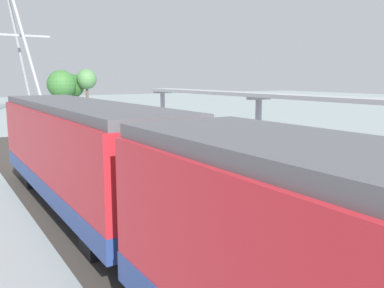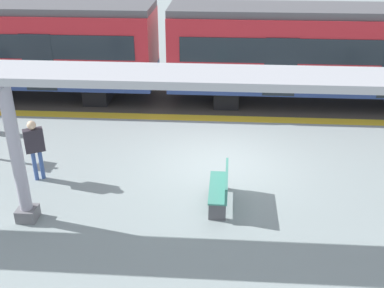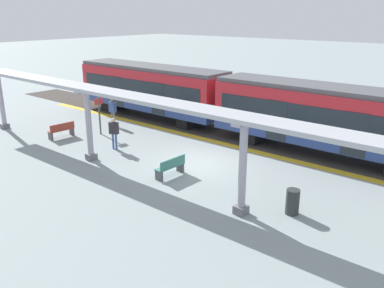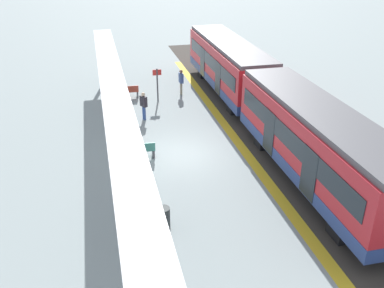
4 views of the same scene
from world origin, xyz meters
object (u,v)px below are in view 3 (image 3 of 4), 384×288
at_px(train_near_carriage, 151,90).
at_px(passenger_by_the_benches, 114,130).
at_px(platform_info_sign, 99,112).
at_px(passenger_waiting_near_edge, 113,109).
at_px(trash_bin, 292,202).
at_px(canopy_pillar_nearest, 1,101).
at_px(train_far_carriage, 325,119).
at_px(canopy_pillar_second, 89,125).
at_px(bench_mid_platform, 171,167).
at_px(canopy_pillar_third, 243,168).
at_px(bench_near_end, 62,130).

relative_size(train_near_carriage, passenger_by_the_benches, 6.95).
relative_size(platform_info_sign, passenger_waiting_near_edge, 1.27).
height_order(train_near_carriage, trash_bin, train_near_carriage).
bearing_deg(train_near_carriage, passenger_waiting_near_edge, -2.95).
bearing_deg(canopy_pillar_nearest, trash_bin, 93.53).
bearing_deg(train_far_carriage, canopy_pillar_nearest, -64.76).
bearing_deg(canopy_pillar_second, trash_bin, 96.57).
bearing_deg(platform_info_sign, passenger_waiting_near_edge, -151.47).
relative_size(bench_mid_platform, trash_bin, 1.63).
bearing_deg(passenger_waiting_near_edge, canopy_pillar_third, 69.57).
relative_size(bench_near_end, passenger_waiting_near_edge, 0.88).
bearing_deg(passenger_by_the_benches, canopy_pillar_nearest, -77.94).
distance_m(platform_info_sign, passenger_waiting_near_edge, 2.00).
relative_size(canopy_pillar_second, platform_info_sign, 1.56).
height_order(train_near_carriage, canopy_pillar_third, train_near_carriage).
distance_m(canopy_pillar_second, trash_bin, 10.24).
height_order(train_far_carriage, platform_info_sign, train_far_carriage).
distance_m(canopy_pillar_second, bench_near_end, 4.64).
relative_size(train_near_carriage, bench_near_end, 7.65).
height_order(platform_info_sign, passenger_by_the_benches, platform_info_sign).
bearing_deg(train_near_carriage, canopy_pillar_nearest, -30.80).
xyz_separation_m(trash_bin, passenger_by_the_benches, (-0.62, -10.47, 0.58)).
xyz_separation_m(canopy_pillar_third, platform_info_sign, (-3.04, -11.88, -0.41)).
bearing_deg(canopy_pillar_second, passenger_waiting_near_edge, -139.15).
bearing_deg(canopy_pillar_second, bench_near_end, -105.15).
distance_m(bench_mid_platform, platform_info_sign, 7.94).
relative_size(bench_near_end, passenger_by_the_benches, 0.91).
distance_m(canopy_pillar_second, bench_mid_platform, 4.70).
distance_m(bench_mid_platform, passenger_by_the_benches, 4.91).
bearing_deg(bench_mid_platform, passenger_by_the_benches, -99.87).
xyz_separation_m(bench_mid_platform, passenger_waiting_near_edge, (-3.83, -8.55, 0.64)).
distance_m(canopy_pillar_second, platform_info_sign, 4.42).
xyz_separation_m(bench_mid_platform, passenger_by_the_benches, (-0.84, -4.80, 0.60)).
bearing_deg(canopy_pillar_third, train_near_carriage, -122.33).
bearing_deg(passenger_by_the_benches, train_far_carriage, 125.78).
relative_size(bench_mid_platform, passenger_waiting_near_edge, 0.87).
bearing_deg(passenger_waiting_near_edge, bench_near_end, -2.65).
bearing_deg(canopy_pillar_nearest, passenger_by_the_benches, 102.06).
distance_m(bench_near_end, passenger_waiting_near_edge, 3.68).
bearing_deg(passenger_waiting_near_edge, bench_mid_platform, 65.88).
distance_m(canopy_pillar_nearest, canopy_pillar_second, 8.74).
relative_size(trash_bin, passenger_by_the_benches, 0.55).
bearing_deg(platform_info_sign, canopy_pillar_third, 75.67).
bearing_deg(train_far_carriage, canopy_pillar_second, -45.86).
bearing_deg(bench_near_end, platform_info_sign, 149.21).
distance_m(bench_near_end, passenger_by_the_benches, 4.01).
bearing_deg(trash_bin, bench_near_end, -90.01).
distance_m(train_near_carriage, passenger_by_the_benches, 7.23).
distance_m(platform_info_sign, passenger_by_the_benches, 3.08).
height_order(canopy_pillar_nearest, bench_mid_platform, canopy_pillar_nearest).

